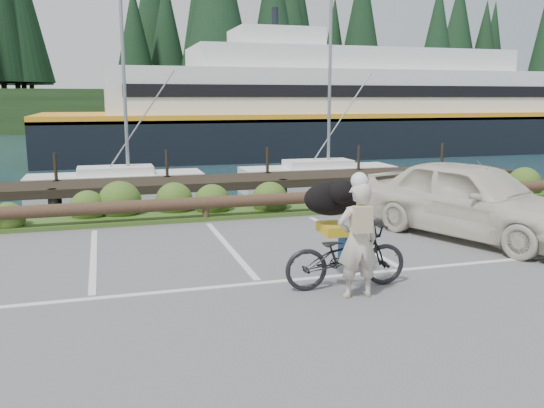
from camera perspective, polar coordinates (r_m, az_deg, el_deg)
The scene contains 8 objects.
ground at distance 9.76m, azimuth -1.84°, elevation -7.15°, with size 72.00×72.00×0.00m, color #58575A.
harbor_backdrop at distance 87.57m, azimuth -14.81°, elevation 8.19°, with size 170.00×160.00×30.00m.
vegetation_strip at distance 14.79m, azimuth -7.04°, elevation -0.94°, with size 34.00×1.60×0.10m, color #3D5B21.
log_rail at distance 14.12m, azimuth -6.56°, elevation -1.68°, with size 32.00×0.30×0.60m, color #443021, non-canonical shape.
bicycle at distance 9.14m, azimuth 7.32°, elevation -5.08°, with size 0.69×1.97×1.04m, color black.
cyclist at distance 8.63m, azimuth 8.49°, elevation -3.59°, with size 0.64×0.42×1.75m, color beige.
dog at distance 9.54m, azimuth 6.06°, elevation 0.59°, with size 1.01×0.49×0.58m, color black.
parked_car at distance 12.97m, azimuth 19.20°, elevation 0.46°, with size 1.96×4.88×1.66m, color beige.
Camera 1 is at (-2.34, -9.01, 2.95)m, focal length 38.00 mm.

